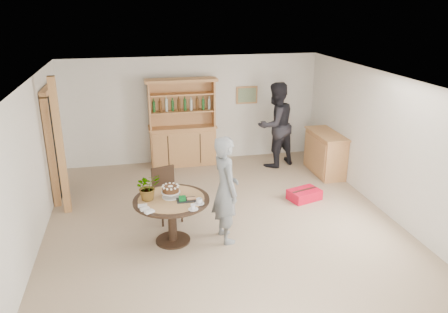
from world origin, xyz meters
TOP-DOWN VIEW (x-y plane):
  - ground at (0.00, 0.00)m, footprint 7.00×7.00m
  - room_shell at (0.00, 0.01)m, footprint 6.04×7.04m
  - doorway at (-2.93, 2.00)m, footprint 0.13×1.10m
  - pine_post at (-2.70, 1.20)m, footprint 0.12×0.12m
  - hutch at (-0.30, 3.24)m, footprint 1.62×0.54m
  - sideboard at (2.74, 2.00)m, footprint 0.54×1.26m
  - dining_table at (-0.91, -0.27)m, footprint 1.20×1.20m
  - dining_chair at (-0.93, 0.56)m, footprint 0.52×0.52m
  - birthday_cake at (-0.91, -0.22)m, footprint 0.30×0.30m
  - flower_vase at (-1.26, -0.22)m, footprint 0.47×0.44m
  - gift_tray at (-0.70, -0.39)m, footprint 0.30×0.20m
  - coffee_cup_a at (-0.51, -0.55)m, footprint 0.15×0.15m
  - coffee_cup_b at (-0.63, -0.72)m, footprint 0.15×0.15m
  - napkins at (-1.32, -0.58)m, footprint 0.24×0.33m
  - teen_boy at (-0.06, -0.37)m, footprint 0.50×0.69m
  - adult_person at (1.79, 2.71)m, footprint 1.17×1.06m
  - red_suitcase at (1.77, 0.77)m, footprint 0.69×0.56m

SIDE VIEW (x-z plane):
  - ground at x=0.00m, z-range 0.00..0.00m
  - red_suitcase at x=1.77m, z-range 0.00..0.21m
  - sideboard at x=2.74m, z-range 0.00..0.94m
  - dining_chair at x=-0.93m, z-range 0.06..1.01m
  - dining_table at x=-0.91m, z-range 0.22..0.98m
  - hutch at x=-0.30m, z-range -0.33..1.71m
  - napkins at x=-1.32m, z-range 0.76..0.79m
  - gift_tray at x=-0.70m, z-range 0.75..0.83m
  - coffee_cup_b at x=-0.63m, z-range 0.75..0.84m
  - coffee_cup_a at x=-0.51m, z-range 0.76..0.84m
  - teen_boy at x=-0.06m, z-range 0.00..1.75m
  - birthday_cake at x=-0.91m, z-range 0.78..0.98m
  - flower_vase at x=-1.26m, z-range 0.76..1.18m
  - adult_person at x=1.79m, z-range 0.00..1.97m
  - doorway at x=-2.93m, z-range 0.02..2.20m
  - pine_post at x=-2.70m, z-range 0.00..2.50m
  - room_shell at x=0.00m, z-range 0.48..3.00m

